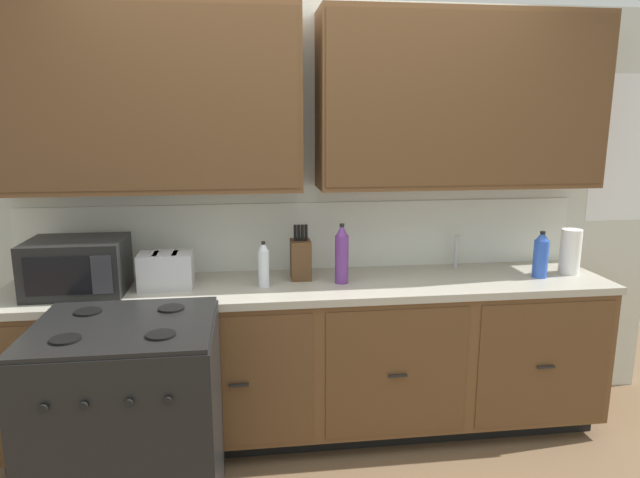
{
  "coord_description": "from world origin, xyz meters",
  "views": [
    {
      "loc": [
        -0.34,
        -2.63,
        1.78
      ],
      "look_at": [
        0.04,
        0.27,
        1.15
      ],
      "focal_mm": 31.37,
      "sensor_mm": 36.0,
      "label": 1
    }
  ],
  "objects_px": {
    "knife_block": "(301,259)",
    "paper_towel_roll": "(570,251)",
    "stove_range": "(131,425)",
    "bottle_violet": "(342,254)",
    "toaster": "(166,270)",
    "microwave": "(77,266)",
    "bottle_blue": "(541,255)",
    "bottle_clear": "(264,265)"
  },
  "relations": [
    {
      "from": "microwave",
      "to": "knife_block",
      "type": "height_order",
      "value": "knife_block"
    },
    {
      "from": "toaster",
      "to": "bottle_clear",
      "type": "xyz_separation_m",
      "value": [
        0.51,
        -0.04,
        0.03
      ]
    },
    {
      "from": "stove_range",
      "to": "bottle_blue",
      "type": "xyz_separation_m",
      "value": [
        2.17,
        0.57,
        0.56
      ]
    },
    {
      "from": "microwave",
      "to": "knife_block",
      "type": "relative_size",
      "value": 1.55
    },
    {
      "from": "toaster",
      "to": "knife_block",
      "type": "height_order",
      "value": "knife_block"
    },
    {
      "from": "stove_range",
      "to": "bottle_violet",
      "type": "bearing_deg",
      "value": 30.31
    },
    {
      "from": "knife_block",
      "to": "paper_towel_roll",
      "type": "xyz_separation_m",
      "value": [
        1.56,
        -0.09,
        0.01
      ]
    },
    {
      "from": "toaster",
      "to": "bottle_violet",
      "type": "height_order",
      "value": "bottle_violet"
    },
    {
      "from": "toaster",
      "to": "bottle_blue",
      "type": "distance_m",
      "value": 2.07
    },
    {
      "from": "stove_range",
      "to": "bottle_blue",
      "type": "bearing_deg",
      "value": 14.81
    },
    {
      "from": "stove_range",
      "to": "knife_block",
      "type": "distance_m",
      "value": 1.22
    },
    {
      "from": "paper_towel_roll",
      "to": "toaster",
      "type": "bearing_deg",
      "value": 179.89
    },
    {
      "from": "knife_block",
      "to": "paper_towel_roll",
      "type": "bearing_deg",
      "value": -3.29
    },
    {
      "from": "stove_range",
      "to": "paper_towel_roll",
      "type": "distance_m",
      "value": 2.52
    },
    {
      "from": "stove_range",
      "to": "microwave",
      "type": "relative_size",
      "value": 1.98
    },
    {
      "from": "paper_towel_roll",
      "to": "bottle_blue",
      "type": "relative_size",
      "value": 0.98
    },
    {
      "from": "stove_range",
      "to": "bottle_violet",
      "type": "relative_size",
      "value": 2.88
    },
    {
      "from": "toaster",
      "to": "microwave",
      "type": "bearing_deg",
      "value": -176.15
    },
    {
      "from": "stove_range",
      "to": "bottle_violet",
      "type": "xyz_separation_m",
      "value": [
        1.03,
        0.6,
        0.59
      ]
    },
    {
      "from": "stove_range",
      "to": "microwave",
      "type": "bearing_deg",
      "value": 119.52
    },
    {
      "from": "bottle_violet",
      "to": "microwave",
      "type": "bearing_deg",
      "value": -179.99
    },
    {
      "from": "knife_block",
      "to": "bottle_blue",
      "type": "relative_size",
      "value": 1.17
    },
    {
      "from": "knife_block",
      "to": "bottle_clear",
      "type": "height_order",
      "value": "knife_block"
    },
    {
      "from": "microwave",
      "to": "bottle_blue",
      "type": "relative_size",
      "value": 1.81
    },
    {
      "from": "toaster",
      "to": "paper_towel_roll",
      "type": "distance_m",
      "value": 2.28
    },
    {
      "from": "knife_block",
      "to": "paper_towel_roll",
      "type": "distance_m",
      "value": 1.56
    },
    {
      "from": "microwave",
      "to": "toaster",
      "type": "distance_m",
      "value": 0.44
    },
    {
      "from": "microwave",
      "to": "knife_block",
      "type": "distance_m",
      "value": 1.17
    },
    {
      "from": "bottle_blue",
      "to": "bottle_violet",
      "type": "bearing_deg",
      "value": 178.45
    },
    {
      "from": "knife_block",
      "to": "microwave",
      "type": "bearing_deg",
      "value": -174.35
    },
    {
      "from": "bottle_violet",
      "to": "toaster",
      "type": "bearing_deg",
      "value": 178.22
    },
    {
      "from": "toaster",
      "to": "paper_towel_roll",
      "type": "bearing_deg",
      "value": -0.11
    },
    {
      "from": "microwave",
      "to": "paper_towel_roll",
      "type": "relative_size",
      "value": 1.85
    },
    {
      "from": "microwave",
      "to": "bottle_blue",
      "type": "xyz_separation_m",
      "value": [
        2.51,
        -0.03,
        -0.01
      ]
    },
    {
      "from": "toaster",
      "to": "bottle_blue",
      "type": "bearing_deg",
      "value": -1.66
    },
    {
      "from": "bottle_blue",
      "to": "bottle_violet",
      "type": "distance_m",
      "value": 1.14
    },
    {
      "from": "microwave",
      "to": "bottle_violet",
      "type": "bearing_deg",
      "value": 0.01
    },
    {
      "from": "microwave",
      "to": "stove_range",
      "type": "bearing_deg",
      "value": -60.48
    },
    {
      "from": "bottle_clear",
      "to": "toaster",
      "type": "bearing_deg",
      "value": 175.24
    },
    {
      "from": "bottle_violet",
      "to": "stove_range",
      "type": "bearing_deg",
      "value": -149.69
    },
    {
      "from": "microwave",
      "to": "toaster",
      "type": "bearing_deg",
      "value": 3.85
    },
    {
      "from": "stove_range",
      "to": "bottle_clear",
      "type": "relative_size",
      "value": 3.83
    }
  ]
}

